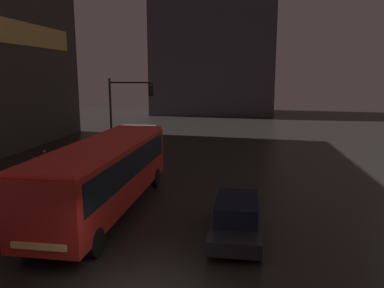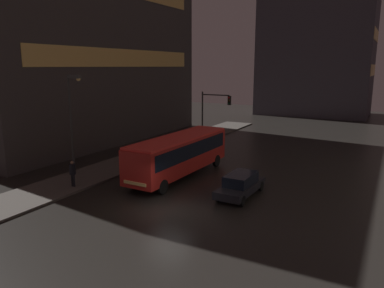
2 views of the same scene
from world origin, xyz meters
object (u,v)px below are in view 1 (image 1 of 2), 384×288
at_px(traffic_light_main, 126,104).
at_px(bus_near, 106,169).
at_px(car_taxi, 237,217).
at_px(pedestrian_near, 45,162).

bearing_deg(traffic_light_main, bus_near, -77.20).
bearing_deg(car_taxi, traffic_light_main, -56.15).
bearing_deg(traffic_light_main, car_taxi, -57.39).
distance_m(pedestrian_near, traffic_light_main, 7.97).
relative_size(bus_near, traffic_light_main, 1.91).
bearing_deg(car_taxi, bus_near, -16.81).
relative_size(pedestrian_near, traffic_light_main, 0.30).
xyz_separation_m(bus_near, car_taxi, (5.71, -1.86, -1.18)).
distance_m(bus_near, pedestrian_near, 6.43).
height_order(bus_near, car_taxi, bus_near).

